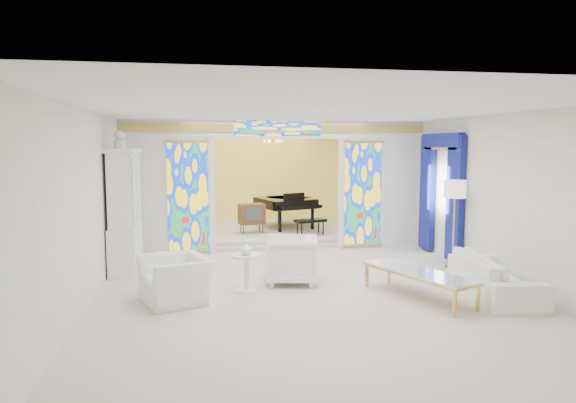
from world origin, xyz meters
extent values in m
plane|color=silver|center=(0.00, 0.00, 0.00)|extent=(12.00, 12.00, 0.00)
cube|color=white|center=(0.00, 0.00, 3.00)|extent=(7.00, 12.00, 0.02)
cube|color=white|center=(0.00, 6.00, 1.50)|extent=(7.00, 0.02, 3.00)
cube|color=white|center=(0.00, -6.00, 1.50)|extent=(7.00, 0.02, 3.00)
cube|color=white|center=(-3.50, 0.00, 1.50)|extent=(0.02, 12.00, 3.00)
cube|color=white|center=(3.50, 0.00, 1.50)|extent=(0.02, 12.00, 3.00)
cube|color=white|center=(-2.50, 2.00, 1.50)|extent=(2.00, 0.18, 3.00)
cube|color=white|center=(2.50, 2.00, 1.50)|extent=(2.00, 0.18, 3.00)
cube|color=white|center=(0.00, 2.00, 2.80)|extent=(3.00, 0.18, 0.40)
cube|color=white|center=(-1.50, 1.90, 1.30)|extent=(0.12, 0.06, 2.60)
cube|color=white|center=(1.50, 1.90, 1.30)|extent=(0.12, 0.06, 2.60)
cube|color=white|center=(0.00, 1.90, 2.65)|extent=(3.24, 0.06, 0.12)
cube|color=#E8BA57|center=(0.00, 1.90, 2.82)|extent=(7.00, 0.05, 0.18)
cube|color=gold|center=(-2.03, 1.89, 1.30)|extent=(0.90, 0.04, 2.40)
cube|color=gold|center=(2.03, 1.89, 1.30)|extent=(0.90, 0.04, 2.40)
cube|color=gold|center=(0.00, 1.89, 2.82)|extent=(2.00, 0.04, 0.34)
cube|color=silver|center=(0.00, 4.10, 0.09)|extent=(6.80, 3.80, 0.18)
cube|color=#FDDA58|center=(0.00, 5.88, 1.50)|extent=(6.70, 0.10, 2.90)
cylinder|color=gold|center=(0.20, 4.00, 2.55)|extent=(0.48, 0.48, 0.30)
cube|color=navy|center=(3.40, 0.05, 1.35)|extent=(0.12, 0.55, 2.60)
cube|color=navy|center=(3.40, 1.35, 1.35)|extent=(0.12, 0.55, 2.60)
cube|color=navy|center=(3.40, 0.70, 2.55)|extent=(0.14, 1.70, 0.30)
cube|color=gold|center=(3.40, 0.70, 2.38)|extent=(0.12, 1.50, 0.06)
cube|color=white|center=(-3.22, 0.60, 0.45)|extent=(0.50, 1.40, 0.90)
cube|color=white|center=(-3.22, 0.60, 1.60)|extent=(0.44, 1.30, 1.40)
cube|color=white|center=(-2.99, 0.60, 1.60)|extent=(0.01, 1.20, 1.30)
cube|color=white|center=(-3.22, 0.60, 2.34)|extent=(0.56, 1.46, 0.08)
cylinder|color=white|center=(-3.22, 0.25, 2.46)|extent=(0.22, 0.22, 0.16)
sphere|color=white|center=(-3.22, 0.25, 2.62)|extent=(0.20, 0.20, 0.20)
imported|color=white|center=(-2.19, -1.62, 0.35)|extent=(1.27, 1.35, 0.70)
imported|color=white|center=(-0.20, -0.86, 0.42)|extent=(1.07, 1.05, 0.83)
imported|color=silver|center=(2.95, -2.18, 0.32)|extent=(1.24, 2.32, 0.64)
cylinder|color=white|center=(-1.05, -1.29, 0.61)|extent=(0.57, 0.57, 0.04)
cylinder|color=white|center=(-1.05, -1.29, 0.31)|extent=(0.10, 0.10, 0.59)
cylinder|color=white|center=(-1.05, -1.29, 0.02)|extent=(0.38, 0.38, 0.03)
imported|color=white|center=(-1.05, -1.29, 0.74)|extent=(0.23, 0.23, 0.21)
cube|color=white|center=(1.63, -2.15, 0.43)|extent=(1.29, 2.06, 0.04)
cube|color=gold|center=(1.63, -2.15, 0.41)|extent=(1.33, 2.10, 0.03)
cube|color=gold|center=(1.74, -3.12, 0.20)|extent=(0.06, 0.06, 0.41)
cube|color=gold|center=(2.22, -2.93, 0.20)|extent=(0.06, 0.06, 0.41)
cube|color=gold|center=(1.04, -1.37, 0.20)|extent=(0.06, 0.06, 0.41)
cube|color=gold|center=(1.52, -1.18, 0.20)|extent=(0.06, 0.06, 0.41)
cylinder|color=gold|center=(3.17, -0.37, 0.02)|extent=(0.31, 0.31, 0.03)
cylinder|color=gold|center=(3.17, -0.37, 0.81)|extent=(0.03, 0.03, 1.61)
cylinder|color=white|center=(3.17, -0.37, 1.59)|extent=(0.44, 0.44, 0.34)
cube|color=black|center=(0.56, 4.16, 0.87)|extent=(1.68, 1.74, 0.25)
cylinder|color=black|center=(0.72, 4.55, 0.87)|extent=(1.64, 1.64, 0.25)
cube|color=black|center=(0.82, 3.39, 0.83)|extent=(1.24, 0.64, 0.09)
cube|color=beige|center=(0.84, 3.32, 0.85)|extent=(1.10, 0.44, 0.03)
cube|color=black|center=(0.72, 3.69, 1.06)|extent=(0.61, 0.22, 0.23)
cube|color=black|center=(0.99, 2.88, 0.54)|extent=(0.87, 0.55, 0.07)
cylinder|color=black|center=(0.29, 3.41, 0.46)|extent=(0.11, 0.11, 0.56)
cylinder|color=black|center=(1.23, 3.72, 0.46)|extent=(0.11, 0.11, 0.56)
cylinder|color=black|center=(0.48, 4.71, 0.46)|extent=(0.11, 0.11, 0.56)
cube|color=brown|center=(-0.45, 3.46, 0.67)|extent=(0.70, 0.52, 0.52)
cube|color=#3C423F|center=(-0.42, 3.24, 0.70)|extent=(0.42, 0.08, 0.34)
cone|color=brown|center=(-0.67, 3.27, 0.30)|extent=(0.04, 0.04, 0.23)
cone|color=brown|center=(-0.18, 3.34, 0.30)|extent=(0.04, 0.04, 0.23)
cone|color=brown|center=(-0.72, 3.58, 0.30)|extent=(0.04, 0.04, 0.23)
cone|color=brown|center=(-0.22, 3.65, 0.30)|extent=(0.04, 0.04, 0.23)
camera|label=1|loc=(-1.83, -9.67, 2.45)|focal=32.00mm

